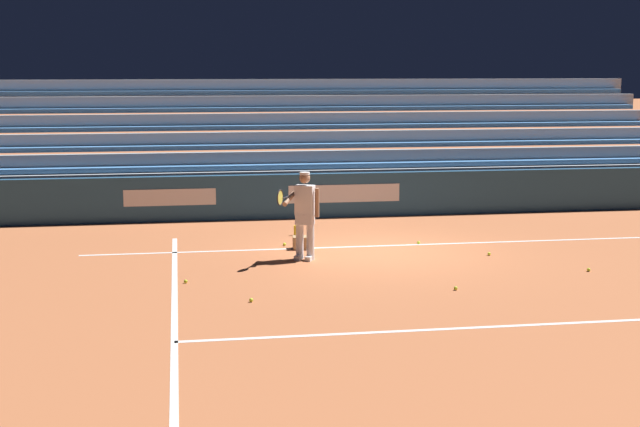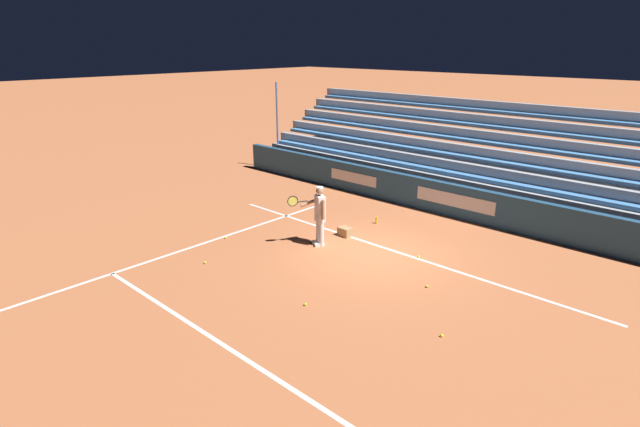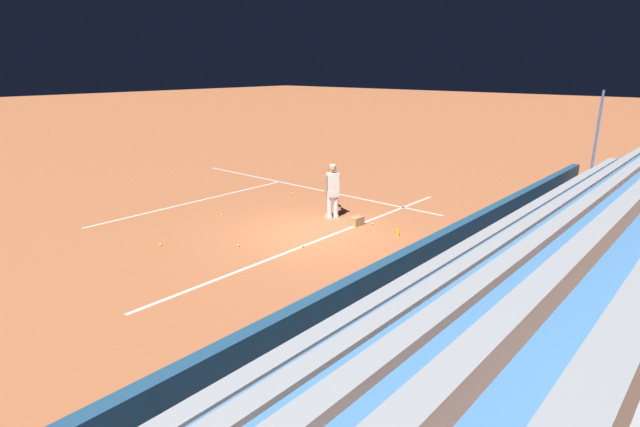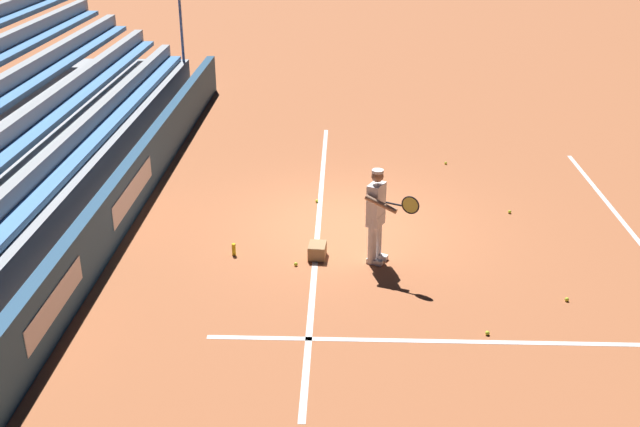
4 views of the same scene
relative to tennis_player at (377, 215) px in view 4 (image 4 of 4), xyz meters
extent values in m
plane|color=#B7663D|center=(-1.61, -0.57, -0.89)|extent=(160.00, 160.00, 0.00)
cube|color=white|center=(-1.61, -1.07, -0.89)|extent=(12.00, 0.10, 0.01)
cube|color=white|center=(2.50, 3.43, -0.89)|extent=(0.10, 12.00, 0.01)
cube|color=white|center=(-1.61, 4.93, -0.89)|extent=(8.22, 0.10, 0.01)
cube|color=navy|center=(-1.61, -4.82, -0.34)|extent=(20.26, 0.24, 1.10)
cube|color=silver|center=(-1.68, -4.70, -0.29)|extent=(2.80, 0.01, 0.44)
cube|color=silver|center=(2.60, -4.70, -0.29)|extent=(2.20, 0.01, 0.40)
cube|color=#4C89CC|center=(-1.61, -5.82, 0.29)|extent=(18.86, 0.40, 0.12)
cube|color=#9EA3A8|center=(-1.61, -6.10, 0.43)|extent=(19.24, 0.24, 0.45)
cube|color=#4C89CC|center=(-1.61, -6.62, 0.74)|extent=(18.86, 0.40, 0.12)
cube|color=#9EA3A8|center=(-1.61, -6.90, 0.88)|extent=(19.24, 0.24, 0.45)
cylinder|color=#4C70B2|center=(-10.94, -5.52, 1.03)|extent=(0.08, 0.08, 3.85)
cylinder|color=silver|center=(-0.12, 0.03, -0.45)|extent=(0.15, 0.15, 0.88)
cylinder|color=silver|center=(0.08, -0.07, -0.45)|extent=(0.15, 0.15, 0.88)
cube|color=white|center=(-0.09, 0.08, -0.85)|extent=(0.22, 0.30, 0.09)
cube|color=white|center=(0.11, -0.02, -0.85)|extent=(0.22, 0.30, 0.09)
cube|color=silver|center=(-0.02, -0.02, -0.09)|extent=(0.40, 0.35, 0.20)
cube|color=white|center=(-0.02, -0.02, 0.28)|extent=(0.42, 0.35, 0.58)
sphere|color=#A37556|center=(-0.01, -0.01, 0.71)|extent=(0.21, 0.21, 0.21)
cylinder|color=white|center=(-0.01, -0.01, 0.80)|extent=(0.20, 0.20, 0.05)
cylinder|color=#A37556|center=(-0.24, 0.09, 0.24)|extent=(0.09, 0.09, 0.56)
cylinder|color=#A37556|center=(0.29, 0.05, 0.33)|extent=(0.34, 0.56, 0.24)
cylinder|color=black|center=(0.40, 0.26, 0.38)|extent=(0.16, 0.28, 0.03)
torus|color=black|center=(0.52, 0.51, 0.42)|extent=(0.16, 0.29, 0.31)
cylinder|color=#D6D14C|center=(0.52, 0.51, 0.42)|extent=(0.13, 0.24, 0.27)
cube|color=#A87F51|center=(-0.11, -1.03, -0.76)|extent=(0.42, 0.33, 0.26)
sphere|color=#CCE533|center=(-2.61, -1.13, -0.86)|extent=(0.07, 0.07, 0.07)
sphere|color=#CCE533|center=(-3.69, 0.21, -0.86)|extent=(0.07, 0.07, 0.07)
sphere|color=#CCE533|center=(1.29, 3.01, -0.86)|extent=(0.07, 0.07, 0.07)
sphere|color=#CCE533|center=(-2.18, 2.78, -0.86)|extent=(0.07, 0.07, 0.07)
sphere|color=#CCE533|center=(-5.01, 1.84, -0.86)|extent=(0.07, 0.07, 0.07)
sphere|color=#CCE533|center=(2.31, 1.57, -0.86)|extent=(0.07, 0.07, 0.07)
sphere|color=#CCE533|center=(0.22, -1.40, -0.86)|extent=(0.07, 0.07, 0.07)
cylinder|color=yellow|center=(-0.16, -2.53, -0.78)|extent=(0.07, 0.07, 0.22)
camera|label=1|loc=(2.39, 16.81, 2.83)|focal=50.00mm
camera|label=2|loc=(-9.04, 9.69, 4.59)|focal=28.00mm
camera|label=3|loc=(-11.72, -9.62, 3.74)|focal=28.00mm
camera|label=4|loc=(11.76, -0.60, 5.23)|focal=42.00mm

